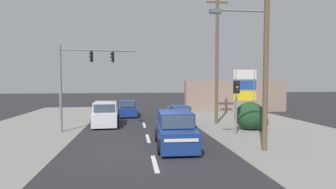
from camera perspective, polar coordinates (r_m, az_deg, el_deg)
The scene contains 17 objects.
ground_plane at distance 13.48m, azimuth -3.62°, elevation -12.23°, with size 140.00×140.00×0.00m, color #28282B.
lane_dash_near at distance 11.56m, azimuth -2.88°, elevation -14.77°, with size 0.20×2.40×0.01m, color silver.
lane_dash_mid at distance 16.38m, azimuth -4.40°, elevation -9.51°, with size 0.20×2.40×0.01m, color silver.
lane_dash_far at distance 21.29m, azimuth -5.20°, elevation -6.65°, with size 0.20×2.40×0.01m, color silver.
kerb_right_verge at distance 18.31m, azimuth 25.56°, elevation -8.44°, with size 10.00×44.00×0.02m, color gray.
kerb_left_verge at distance 18.91m, azimuth -31.56°, elevation -8.22°, with size 8.00×40.00×0.02m, color gray.
utility_pole_foreground_right at distance 14.03m, azimuth 20.08°, elevation 9.61°, with size 3.78×0.36×9.67m.
utility_pole_midground_right at distance 22.12m, azimuth 10.59°, elevation 7.84°, with size 1.80×0.26×10.43m.
traffic_signal_mast at distance 19.25m, azimuth -18.59°, elevation 4.60°, with size 5.28×0.60×6.00m.
pedestal_signal_right_kerb at distance 17.66m, azimuth 14.68°, elevation -0.79°, with size 0.44×0.29×3.56m.
shopping_plaza_sign at distance 24.27m, azimuth 16.36°, elevation 1.48°, with size 2.10×0.16×4.60m.
roadside_bush at distance 19.94m, azimuth 17.73°, elevation -4.64°, with size 2.26×1.94×2.04m.
shopfront_wall_far at distance 31.39m, azimuth 14.57°, elevation -0.39°, with size 12.00×1.00×3.60m, color gray.
suv_receding_far at distance 21.55m, azimuth -13.42°, elevation -4.24°, with size 2.20×4.61×1.90m.
hatchback_kerbside_parked at distance 21.29m, azimuth 2.71°, elevation -4.74°, with size 1.82×3.66×1.53m.
suv_crossing_left at distance 14.20m, azimuth 1.58°, elevation -7.79°, with size 2.22×4.61×1.90m.
sedan_oncoming_mid at distance 27.05m, azimuth -8.78°, elevation -3.16°, with size 2.07×4.32×1.56m.
Camera 1 is at (-0.94, -12.98, 3.49)m, focal length 28.00 mm.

